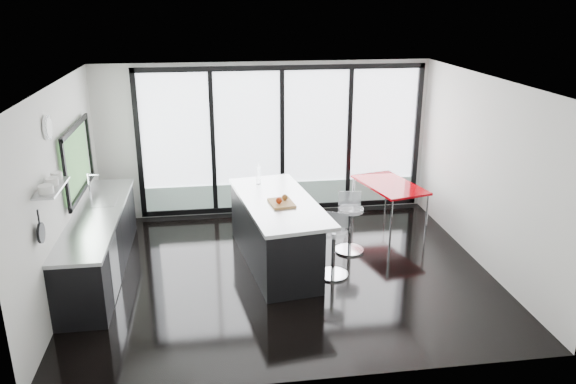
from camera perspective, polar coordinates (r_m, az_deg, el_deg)
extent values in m
cube|color=black|center=(8.42, -0.39, -8.12)|extent=(6.00, 5.00, 0.00)
cube|color=white|center=(7.55, -0.44, 11.11)|extent=(6.00, 5.00, 0.00)
cube|color=silver|center=(10.26, -2.31, 5.33)|extent=(6.00, 0.00, 2.80)
cube|color=white|center=(10.26, -0.62, 5.35)|extent=(5.00, 0.02, 2.50)
cube|color=slate|center=(10.52, -0.57, -0.16)|extent=(5.00, 0.02, 0.44)
cube|color=black|center=(10.14, -7.64, 5.00)|extent=(0.08, 0.04, 2.50)
cube|color=black|center=(10.22, -0.59, 5.29)|extent=(0.08, 0.04, 2.50)
cube|color=black|center=(10.46, 6.25, 5.50)|extent=(0.08, 0.04, 2.50)
cube|color=silver|center=(5.58, 3.10, -7.06)|extent=(6.00, 0.00, 2.80)
cube|color=silver|center=(8.05, -22.07, -0.06)|extent=(0.00, 5.00, 2.80)
cube|color=#467741|center=(8.83, -20.76, 3.09)|extent=(0.02, 1.60, 0.90)
cube|color=#AAADAF|center=(7.13, -22.90, 0.40)|extent=(0.25, 0.80, 0.03)
cylinder|color=white|center=(7.52, -23.25, 6.04)|extent=(0.04, 0.30, 0.30)
cylinder|color=black|center=(6.92, -23.80, -3.83)|extent=(0.03, 0.24, 0.24)
cube|color=silver|center=(8.77, 19.40, 1.79)|extent=(0.00, 5.00, 2.80)
cube|color=black|center=(8.69, -18.61, -5.10)|extent=(0.65, 3.20, 0.87)
cube|color=#AAADAF|center=(8.52, -18.93, -2.28)|extent=(0.69, 3.24, 0.05)
cube|color=#AAADAF|center=(8.98, -18.40, -1.12)|extent=(0.45, 0.48, 0.06)
cylinder|color=silver|center=(8.93, -19.50, 0.32)|extent=(0.02, 0.02, 0.44)
cube|color=#AAADAF|center=(7.97, -17.24, -7.34)|extent=(0.03, 0.60, 0.80)
cube|color=black|center=(8.52, -1.51, -4.24)|extent=(1.15, 2.48, 0.95)
cube|color=#AAADAF|center=(8.35, -0.96, -1.02)|extent=(1.37, 2.58, 0.05)
cube|color=tan|center=(8.19, -0.66, -1.12)|extent=(0.39, 0.48, 0.03)
sphere|color=#902307|center=(8.11, -0.93, -0.85)|extent=(0.11, 0.11, 0.10)
sphere|color=brown|center=(8.24, -0.33, -0.54)|extent=(0.10, 0.10, 0.09)
cylinder|color=silver|center=(9.02, -3.02, 1.71)|extent=(0.09, 0.09, 0.30)
cylinder|color=silver|center=(8.18, 4.63, -6.22)|extent=(0.59, 0.59, 0.72)
cylinder|color=silver|center=(8.97, 6.32, -3.83)|extent=(0.51, 0.51, 0.74)
cube|color=#980007|center=(10.14, 10.18, -1.19)|extent=(1.12, 1.56, 0.75)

